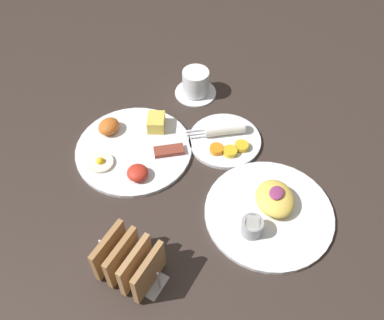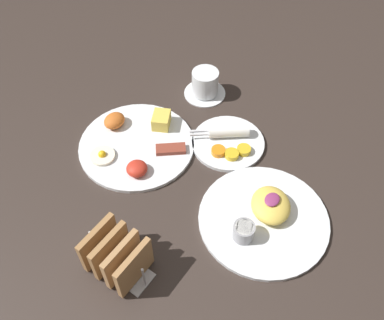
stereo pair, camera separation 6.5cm
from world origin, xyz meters
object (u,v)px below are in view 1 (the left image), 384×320
(plate_condiments, at_px, (226,139))
(plate_foreground, at_px, (269,210))
(plate_breakfast, at_px, (133,147))
(toast_rack, at_px, (129,262))
(coffee_cup, at_px, (196,84))

(plate_condiments, distance_m, plate_foreground, 0.24)
(plate_breakfast, distance_m, plate_foreground, 0.38)
(toast_rack, distance_m, coffee_cup, 0.57)
(plate_breakfast, height_order, toast_rack, toast_rack)
(plate_condiments, relative_size, plate_foreground, 0.66)
(plate_condiments, height_order, coffee_cup, coffee_cup)
(plate_condiments, distance_m, coffee_cup, 0.21)
(plate_breakfast, distance_m, coffee_cup, 0.27)
(plate_foreground, height_order, toast_rack, toast_rack)
(plate_foreground, bearing_deg, coffee_cup, 51.98)
(coffee_cup, bearing_deg, plate_condiments, -127.65)
(toast_rack, xyz_separation_m, coffee_cup, (0.55, 0.16, -0.01))
(plate_breakfast, bearing_deg, plate_foreground, -90.57)
(plate_breakfast, height_order, coffee_cup, coffee_cup)
(plate_foreground, height_order, coffee_cup, coffee_cup)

